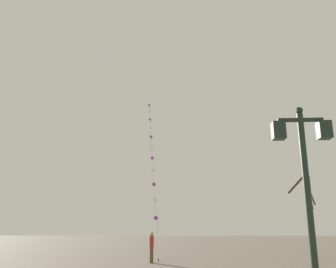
{
  "coord_description": "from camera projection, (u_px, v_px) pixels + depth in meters",
  "views": [
    {
      "loc": [
        -0.12,
        -0.18,
        1.89
      ],
      "look_at": [
        -1.43,
        25.56,
        8.72
      ],
      "focal_mm": 38.16,
      "sensor_mm": 36.0,
      "label": 1
    }
  ],
  "objects": [
    {
      "name": "bare_tree",
      "position": [
        310.0,
        220.0,
        16.41
      ],
      "size": [
        1.26,
        1.35,
        4.46
      ],
      "color": "#423323",
      "rests_on": "ground_plane"
    },
    {
      "name": "twin_lantern_lamp_post",
      "position": [
        305.0,
        167.0,
        7.87
      ],
      "size": [
        1.3,
        0.28,
        4.6
      ],
      "color": "#1E2D23",
      "rests_on": "ground_plane"
    },
    {
      "name": "kite_flyer",
      "position": [
        152.0,
        246.0,
        20.32
      ],
      "size": [
        0.28,
        0.62,
        1.71
      ],
      "rotation": [
        0.0,
        0.0,
        1.68
      ],
      "color": "brown",
      "rests_on": "ground_plane"
    },
    {
      "name": "kite_train",
      "position": [
        152.0,
        154.0,
        31.36
      ],
      "size": [
        2.63,
        16.44,
        15.76
      ],
      "color": "brown",
      "rests_on": "ground_plane"
    },
    {
      "name": "ground_plane",
      "position": [
        190.0,
        265.0,
        18.99
      ],
      "size": [
        160.0,
        160.0,
        0.0
      ],
      "primitive_type": "plane",
      "color": "#756B5B"
    }
  ]
}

